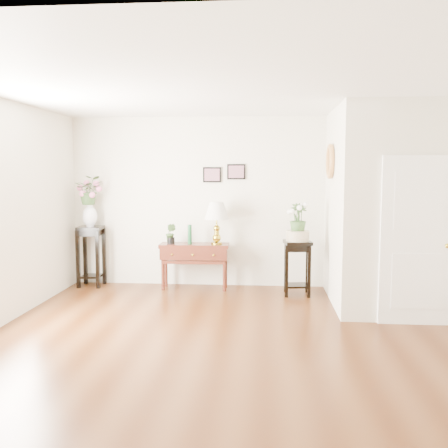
# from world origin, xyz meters

# --- Properties ---
(floor) EXTENTS (6.00, 5.50, 0.02)m
(floor) POSITION_xyz_m (0.00, 0.00, 0.00)
(floor) COLOR #512B12
(floor) RESTS_ON ground
(ceiling) EXTENTS (6.00, 5.50, 0.02)m
(ceiling) POSITION_xyz_m (0.00, 0.00, 2.80)
(ceiling) COLOR white
(ceiling) RESTS_ON ground
(wall_back) EXTENTS (6.00, 0.02, 2.80)m
(wall_back) POSITION_xyz_m (0.00, 2.75, 1.40)
(wall_back) COLOR beige
(wall_back) RESTS_ON ground
(wall_front) EXTENTS (6.00, 0.02, 2.80)m
(wall_front) POSITION_xyz_m (0.00, -2.75, 1.40)
(wall_front) COLOR beige
(wall_front) RESTS_ON ground
(partition) EXTENTS (1.80, 1.95, 2.80)m
(partition) POSITION_xyz_m (2.10, 1.77, 1.40)
(partition) COLOR beige
(partition) RESTS_ON floor
(door) EXTENTS (0.90, 0.05, 2.10)m
(door) POSITION_xyz_m (2.10, 0.78, 1.05)
(door) COLOR white
(door) RESTS_ON floor
(art_print_left) EXTENTS (0.30, 0.02, 0.25)m
(art_print_left) POSITION_xyz_m (-0.65, 2.73, 1.85)
(art_print_left) COLOR black
(art_print_left) RESTS_ON wall_back
(art_print_right) EXTENTS (0.30, 0.02, 0.25)m
(art_print_right) POSITION_xyz_m (-0.25, 2.73, 1.90)
(art_print_right) COLOR black
(art_print_right) RESTS_ON wall_back
(wall_ornament) EXTENTS (0.07, 0.51, 0.51)m
(wall_ornament) POSITION_xyz_m (1.16, 1.90, 2.05)
(wall_ornament) COLOR tan
(wall_ornament) RESTS_ON partition
(console_table) EXTENTS (1.12, 0.39, 0.74)m
(console_table) POSITION_xyz_m (-0.91, 2.43, 0.37)
(console_table) COLOR #390E08
(console_table) RESTS_ON floor
(table_lamp) EXTENTS (0.42, 0.42, 0.69)m
(table_lamp) POSITION_xyz_m (-0.55, 2.43, 1.09)
(table_lamp) COLOR #AB9521
(table_lamp) RESTS_ON console_table
(green_vase) EXTENTS (0.08, 0.08, 0.31)m
(green_vase) POSITION_xyz_m (-0.98, 2.43, 0.91)
(green_vase) COLOR #165027
(green_vase) RESTS_ON console_table
(potted_plant) EXTENTS (0.20, 0.18, 0.31)m
(potted_plant) POSITION_xyz_m (-1.29, 2.43, 0.90)
(potted_plant) COLOR #335528
(potted_plant) RESTS_ON console_table
(plant_stand_a) EXTENTS (0.42, 0.42, 1.00)m
(plant_stand_a) POSITION_xyz_m (-2.65, 2.49, 0.50)
(plant_stand_a) COLOR black
(plant_stand_a) RESTS_ON floor
(porcelain_vase) EXTENTS (0.27, 0.27, 0.40)m
(porcelain_vase) POSITION_xyz_m (-2.65, 2.49, 1.23)
(porcelain_vase) COLOR silver
(porcelain_vase) RESTS_ON plant_stand_a
(lily_arrangement) EXTENTS (0.51, 0.47, 0.48)m
(lily_arrangement) POSITION_xyz_m (-2.65, 2.49, 1.64)
(lily_arrangement) COLOR #335528
(lily_arrangement) RESTS_ON porcelain_vase
(plant_stand_b) EXTENTS (0.44, 0.44, 0.84)m
(plant_stand_b) POSITION_xyz_m (0.73, 2.16, 0.42)
(plant_stand_b) COLOR black
(plant_stand_b) RESTS_ON floor
(ceramic_bowl) EXTENTS (0.47, 0.47, 0.16)m
(ceramic_bowl) POSITION_xyz_m (0.73, 2.16, 0.92)
(ceramic_bowl) COLOR beige
(ceramic_bowl) RESTS_ON plant_stand_b
(narcissus) EXTENTS (0.31, 0.31, 0.46)m
(narcissus) POSITION_xyz_m (0.73, 2.16, 1.19)
(narcissus) COLOR #335528
(narcissus) RESTS_ON ceramic_bowl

